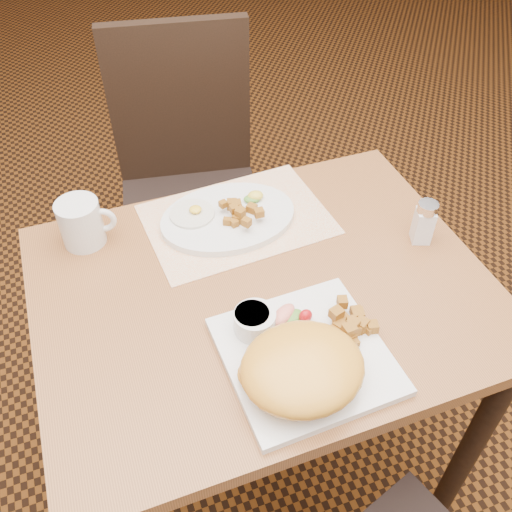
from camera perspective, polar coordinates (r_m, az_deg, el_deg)
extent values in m
plane|color=black|center=(1.77, 0.55, -19.71)|extent=(8.00, 8.00, 0.00)
cube|color=#975B2E|center=(1.15, 0.80, -3.67)|extent=(0.90, 0.70, 0.03)
cylinder|color=black|center=(1.47, 20.67, -17.46)|extent=(0.05, 0.05, 0.71)
cylinder|color=black|center=(1.60, -16.99, -8.66)|extent=(0.05, 0.05, 0.71)
cylinder|color=black|center=(1.74, 9.51, -1.55)|extent=(0.05, 0.05, 0.71)
cube|color=black|center=(1.78, -6.26, 4.15)|extent=(0.49, 0.49, 0.05)
cylinder|color=black|center=(2.08, -1.33, 2.91)|extent=(0.04, 0.04, 0.42)
cylinder|color=black|center=(1.83, 0.50, -4.48)|extent=(0.04, 0.04, 0.42)
cylinder|color=black|center=(2.07, -11.21, 1.68)|extent=(0.04, 0.04, 0.42)
cylinder|color=black|center=(1.82, -10.78, -5.92)|extent=(0.04, 0.04, 0.42)
cube|color=black|center=(1.79, -7.62, 14.88)|extent=(0.42, 0.11, 0.50)
cube|color=white|center=(1.29, -1.91, 3.67)|extent=(0.42, 0.31, 0.00)
cube|color=silver|center=(1.03, 4.94, -9.90)|extent=(0.29, 0.29, 0.02)
ellipsoid|color=gold|center=(0.96, 4.67, -11.06)|extent=(0.21, 0.19, 0.08)
ellipsoid|color=gold|center=(0.97, 6.44, -12.33)|extent=(0.08, 0.08, 0.03)
ellipsoid|color=gold|center=(0.98, 0.58, -11.55)|extent=(0.08, 0.08, 0.03)
cylinder|color=silver|center=(1.04, -0.12, -6.54)|extent=(0.08, 0.08, 0.04)
cylinder|color=beige|center=(1.02, -0.41, -5.80)|extent=(0.06, 0.06, 0.01)
ellipsoid|color=#387223|center=(1.06, 3.78, -6.03)|extent=(0.05, 0.04, 0.01)
ellipsoid|color=red|center=(1.06, 4.98, -5.97)|extent=(0.03, 0.03, 0.03)
ellipsoid|color=#F28C72|center=(1.06, 2.77, -5.86)|extent=(0.07, 0.06, 0.02)
cylinder|color=white|center=(1.28, -6.40, 4.23)|extent=(0.10, 0.10, 0.01)
ellipsoid|color=yellow|center=(1.27, -6.08, 4.66)|extent=(0.03, 0.03, 0.01)
ellipsoid|color=#387223|center=(1.31, -0.38, 5.76)|extent=(0.04, 0.03, 0.01)
ellipsoid|color=yellow|center=(1.31, -0.05, 6.07)|extent=(0.04, 0.04, 0.02)
cube|color=white|center=(1.26, 16.35, 2.92)|extent=(0.05, 0.05, 0.08)
cylinder|color=silver|center=(1.23, 16.81, 4.66)|extent=(0.05, 0.05, 0.02)
cylinder|color=silver|center=(1.26, -17.11, 3.18)|extent=(0.09, 0.09, 0.10)
torus|color=silver|center=(1.25, -15.12, 3.47)|extent=(0.06, 0.03, 0.06)
cube|color=#A8691B|center=(1.07, 8.52, -6.15)|extent=(0.03, 0.02, 0.02)
cube|color=#A8691B|center=(1.05, 8.20, -7.46)|extent=(0.03, 0.03, 0.02)
cube|color=#A8691B|center=(1.06, 11.54, -6.96)|extent=(0.02, 0.02, 0.02)
cube|color=#A8691B|center=(1.03, 9.33, -7.27)|extent=(0.02, 0.02, 0.02)
cube|color=#A8691B|center=(1.06, 8.34, -6.84)|extent=(0.03, 0.03, 0.02)
cube|color=#A8691B|center=(1.08, 9.99, -5.57)|extent=(0.02, 0.02, 0.02)
cube|color=#A8691B|center=(1.06, 11.25, -7.19)|extent=(0.02, 0.02, 0.01)
cube|color=#A8691B|center=(1.04, 9.78, -8.51)|extent=(0.02, 0.02, 0.01)
cube|color=#A8691B|center=(1.06, 10.16, -7.08)|extent=(0.02, 0.02, 0.02)
cube|color=#A8691B|center=(1.06, 9.60, -6.64)|extent=(0.02, 0.02, 0.02)
cube|color=#A8691B|center=(1.04, 9.41, -7.90)|extent=(0.02, 0.02, 0.02)
cube|color=#A8691B|center=(1.05, 7.79, -7.51)|extent=(0.02, 0.02, 0.02)
cube|color=#A8691B|center=(1.05, 8.04, -5.70)|extent=(0.03, 0.03, 0.02)
cube|color=#A8691B|center=(1.06, 8.12, -6.59)|extent=(0.03, 0.03, 0.02)
cube|color=#A8691B|center=(1.04, 9.68, -6.69)|extent=(0.03, 0.03, 0.02)
cube|color=#A8691B|center=(1.08, 10.14, -5.73)|extent=(0.03, 0.03, 0.02)
cube|color=#A8691B|center=(1.06, 10.47, -6.78)|extent=(0.03, 0.03, 0.02)
cube|color=#A8691B|center=(1.05, 8.40, -6.98)|extent=(0.03, 0.03, 0.02)
cube|color=#A8691B|center=(1.07, 8.63, -4.58)|extent=(0.02, 0.02, 0.02)
cube|color=#A8691B|center=(1.24, -2.93, 3.49)|extent=(0.02, 0.02, 0.02)
cube|color=#A8691B|center=(1.24, -1.59, 4.49)|extent=(0.02, 0.02, 0.02)
cube|color=#A8691B|center=(1.22, -0.95, 3.40)|extent=(0.02, 0.02, 0.02)
cube|color=#A8691B|center=(1.24, -1.58, 4.32)|extent=(0.02, 0.03, 0.02)
cube|color=#A8691B|center=(1.25, -2.22, 4.76)|extent=(0.02, 0.02, 0.02)
cube|color=#A8691B|center=(1.27, -0.43, 4.79)|extent=(0.03, 0.03, 0.02)
cube|color=#A8691B|center=(1.25, -1.96, 3.84)|extent=(0.02, 0.02, 0.02)
cube|color=#A8691B|center=(1.25, -1.72, 3.81)|extent=(0.03, 0.03, 0.02)
cube|color=#A8691B|center=(1.28, -1.98, 5.05)|extent=(0.03, 0.03, 0.02)
cube|color=#A8691B|center=(1.26, -1.50, 4.35)|extent=(0.02, 0.02, 0.02)
cube|color=#A8691B|center=(1.24, -2.20, 3.34)|extent=(0.02, 0.02, 0.02)
cube|color=#A8691B|center=(1.27, -3.31, 5.21)|extent=(0.02, 0.02, 0.01)
cube|color=#A8691B|center=(1.24, 0.30, 4.36)|extent=(0.02, 0.02, 0.02)
cube|color=#A8691B|center=(1.28, -2.42, 5.20)|extent=(0.03, 0.03, 0.02)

